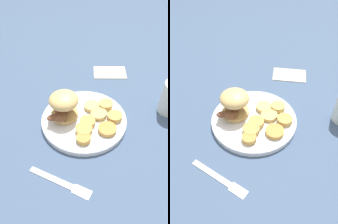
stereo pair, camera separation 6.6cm
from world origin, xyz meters
The scene contains 13 objects.
ground_plane centered at (0.00, 0.00, 0.00)m, with size 4.00×4.00×0.00m, color #3D5170.
dinner_plate centered at (0.00, 0.00, 0.01)m, with size 0.27×0.27×0.02m.
sandwich centered at (-0.06, -0.01, 0.06)m, with size 0.09×0.12×0.09m.
potato_round_0 centered at (0.05, 0.07, 0.03)m, with size 0.05×0.05×0.02m, color tan.
potato_round_1 centered at (0.04, 0.03, 0.02)m, with size 0.05×0.05×0.01m, color #DBB766.
potato_round_2 centered at (0.09, 0.03, 0.03)m, with size 0.05×0.05×0.02m, color tan.
potato_round_3 centered at (0.02, -0.02, 0.03)m, with size 0.05×0.05×0.02m, color tan.
potato_round_4 centered at (0.08, -0.03, 0.02)m, with size 0.05×0.05×0.01m, color #BC8942.
potato_round_5 centered at (0.02, -0.05, 0.03)m, with size 0.05×0.05×0.02m, color tan.
potato_round_6 centered at (0.01, 0.05, 0.02)m, with size 0.05×0.05×0.01m, color #DBB766.
potato_round_7 centered at (0.03, -0.08, 0.03)m, with size 0.04×0.04×0.02m, color #BC8942.
fork centered at (0.01, -0.22, 0.00)m, with size 0.17×0.04×0.00m.
napkin centered at (0.01, 0.29, 0.00)m, with size 0.13×0.08×0.01m, color beige.
Camera 2 is at (0.21, -0.42, 0.51)m, focal length 35.00 mm.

